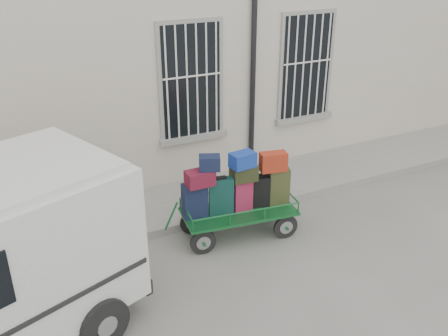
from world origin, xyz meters
name	(u,v)px	position (x,y,z in m)	size (l,w,h in m)	color
ground	(286,251)	(0.00, 0.00, 0.00)	(80.00, 80.00, 0.00)	slate
building	(164,22)	(0.00, 5.50, 3.00)	(24.00, 5.15, 6.00)	beige
sidewalk	(227,193)	(0.00, 2.20, 0.07)	(24.00, 1.70, 0.15)	gray
luggage_cart	(238,193)	(-0.51, 0.80, 0.83)	(2.33, 1.13, 1.61)	black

